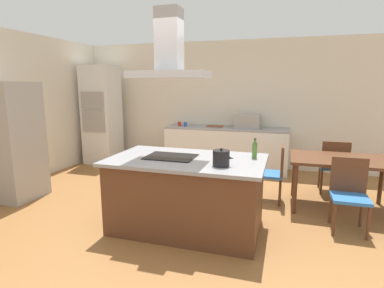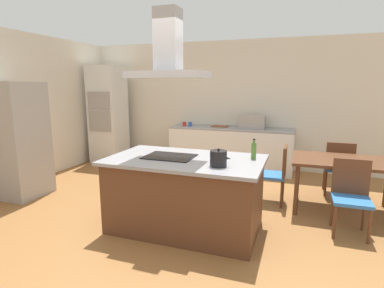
{
  "view_description": "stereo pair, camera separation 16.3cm",
  "coord_description": "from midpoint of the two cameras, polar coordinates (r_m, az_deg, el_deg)",
  "views": [
    {
      "loc": [
        1.13,
        -3.44,
        1.77
      ],
      "look_at": [
        -0.06,
        0.4,
        1.0
      ],
      "focal_mm": 28.75,
      "sensor_mm": 36.0,
      "label": 1
    },
    {
      "loc": [
        1.28,
        -3.39,
        1.77
      ],
      "look_at": [
        -0.06,
        0.4,
        1.0
      ],
      "focal_mm": 28.75,
      "sensor_mm": 36.0,
      "label": 2
    }
  ],
  "objects": [
    {
      "name": "wall_oven_stack",
      "position": [
        7.35,
        -17.0,
        5.17
      ],
      "size": [
        0.7,
        0.66,
        2.2
      ],
      "color": "silver",
      "rests_on": "ground"
    },
    {
      "name": "chair_at_left_end",
      "position": [
        4.82,
        14.14,
        -4.64
      ],
      "size": [
        0.42,
        0.42,
        0.89
      ],
      "color": "#2D6BB7",
      "rests_on": "ground"
    },
    {
      "name": "kitchen_island",
      "position": [
        3.85,
        -2.21,
        -9.16
      ],
      "size": [
        1.87,
        1.11,
        0.9
      ],
      "color": "#59331E",
      "rests_on": "ground"
    },
    {
      "name": "refrigerator",
      "position": [
        5.61,
        -31.47,
        0.43
      ],
      "size": [
        0.8,
        0.73,
        1.82
      ],
      "color": "#9E9993",
      "rests_on": "ground"
    },
    {
      "name": "chair_facing_island",
      "position": [
        4.24,
        26.16,
        -7.6
      ],
      "size": [
        0.42,
        0.42,
        0.89
      ],
      "color": "#2D6BB7",
      "rests_on": "ground"
    },
    {
      "name": "chair_facing_back_wall",
      "position": [
        5.51,
        24.09,
        -3.34
      ],
      "size": [
        0.42,
        0.42,
        0.89
      ],
      "color": "#2D6BB7",
      "rests_on": "ground"
    },
    {
      "name": "coffee_mug_blue",
      "position": [
        6.62,
        -1.95,
        3.71
      ],
      "size": [
        0.08,
        0.08,
        0.09
      ],
      "primitive_type": "cylinder",
      "color": "#2D56B2",
      "rests_on": "back_counter"
    },
    {
      "name": "ground",
      "position": [
        5.36,
        3.19,
        -8.45
      ],
      "size": [
        16.0,
        16.0,
        0.0
      ],
      "primitive_type": "plane",
      "color": "#936033"
    },
    {
      "name": "back_counter",
      "position": [
        6.55,
        5.56,
        -0.81
      ],
      "size": [
        2.55,
        0.62,
        0.9
      ],
      "color": "silver",
      "rests_on": "ground"
    },
    {
      "name": "countertop_microwave",
      "position": [
        6.39,
        9.55,
        4.15
      ],
      "size": [
        0.5,
        0.38,
        0.28
      ],
      "primitive_type": "cube",
      "color": "#9E9993",
      "rests_on": "back_counter"
    },
    {
      "name": "coffee_mug_red",
      "position": [
        6.67,
        -3.04,
        3.75
      ],
      "size": [
        0.08,
        0.08,
        0.09
      ],
      "primitive_type": "cylinder",
      "color": "red",
      "rests_on": "back_counter"
    },
    {
      "name": "cooktop",
      "position": [
        3.79,
        -5.2,
        -2.36
      ],
      "size": [
        0.6,
        0.44,
        0.01
      ],
      "primitive_type": "cube",
      "color": "black",
      "rests_on": "kitchen_island"
    },
    {
      "name": "wall_back",
      "position": [
        6.78,
        6.91,
        7.24
      ],
      "size": [
        7.2,
        0.1,
        2.7
      ],
      "primitive_type": "cube",
      "color": "beige",
      "rests_on": "ground"
    },
    {
      "name": "dining_table",
      "position": [
        4.83,
        25.14,
        -3.38
      ],
      "size": [
        1.4,
        0.9,
        0.75
      ],
      "color": "#59331E",
      "rests_on": "ground"
    },
    {
      "name": "tea_kettle",
      "position": [
        3.36,
        4.06,
        -2.64
      ],
      "size": [
        0.24,
        0.19,
        0.2
      ],
      "color": "black",
      "rests_on": "kitchen_island"
    },
    {
      "name": "cutting_board",
      "position": [
        6.58,
        3.54,
        3.32
      ],
      "size": [
        0.34,
        0.24,
        0.02
      ],
      "primitive_type": "cube",
      "color": "brown",
      "rests_on": "back_counter"
    },
    {
      "name": "wall_left",
      "position": [
        6.43,
        -29.52,
        5.72
      ],
      "size": [
        0.1,
        8.8,
        2.7
      ],
      "primitive_type": "cube",
      "color": "beige",
      "rests_on": "ground"
    },
    {
      "name": "range_hood",
      "position": [
        3.71,
        -5.53,
        15.94
      ],
      "size": [
        0.9,
        0.55,
        0.78
      ],
      "color": "#ADADB2"
    },
    {
      "name": "olive_oil_bottle",
      "position": [
        3.75,
        10.32,
        -1.11
      ],
      "size": [
        0.06,
        0.06,
        0.25
      ],
      "color": "#47722D",
      "rests_on": "kitchen_island"
    }
  ]
}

